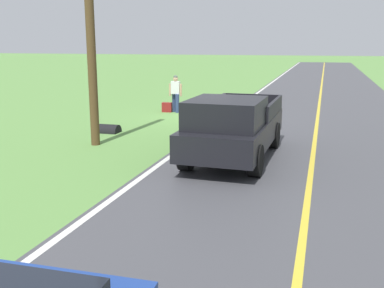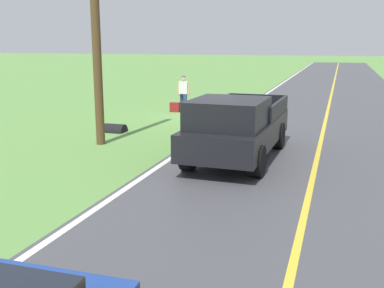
% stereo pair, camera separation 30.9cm
% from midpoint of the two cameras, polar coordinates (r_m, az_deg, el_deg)
% --- Properties ---
extents(ground_plane, '(200.00, 200.00, 0.00)m').
position_cam_midpoint_polar(ground_plane, '(20.47, 2.71, 3.51)').
color(ground_plane, '#609347').
extents(road_surface, '(8.31, 120.00, 0.00)m').
position_cam_midpoint_polar(road_surface, '(19.76, 16.81, 2.66)').
color(road_surface, '#47474C').
rests_on(road_surface, ground).
extents(lane_edge_line, '(0.16, 117.60, 0.00)m').
position_cam_midpoint_polar(lane_edge_line, '(20.23, 5.48, 3.38)').
color(lane_edge_line, silver).
rests_on(lane_edge_line, ground).
extents(lane_centre_line, '(0.14, 117.60, 0.00)m').
position_cam_midpoint_polar(lane_centre_line, '(19.76, 16.81, 2.67)').
color(lane_centre_line, gold).
rests_on(lane_centre_line, ground).
extents(hitchhiker_walking, '(0.62, 0.51, 1.75)m').
position_cam_midpoint_polar(hitchhiker_walking, '(21.52, -0.64, 6.61)').
color(hitchhiker_walking, navy).
rests_on(hitchhiker_walking, ground).
extents(suitcase_carried, '(0.47, 0.23, 0.46)m').
position_cam_midpoint_polar(suitcase_carried, '(21.65, -1.77, 4.63)').
color(suitcase_carried, maroon).
rests_on(suitcase_carried, ground).
extents(pickup_truck_passing, '(2.20, 5.45, 1.82)m').
position_cam_midpoint_polar(pickup_truck_passing, '(12.67, 6.27, 2.22)').
color(pickup_truck_passing, black).
rests_on(pickup_truck_passing, ground).
extents(utility_pole_roadside, '(0.28, 0.28, 8.55)m').
position_cam_midpoint_polar(utility_pole_roadside, '(14.76, -11.49, 16.41)').
color(utility_pole_roadside, brown).
rests_on(utility_pole_roadside, ground).
extents(drainage_culvert, '(0.80, 0.60, 0.60)m').
position_cam_midpoint_polar(drainage_culvert, '(17.04, -9.16, 1.51)').
color(drainage_culvert, black).
rests_on(drainage_culvert, ground).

